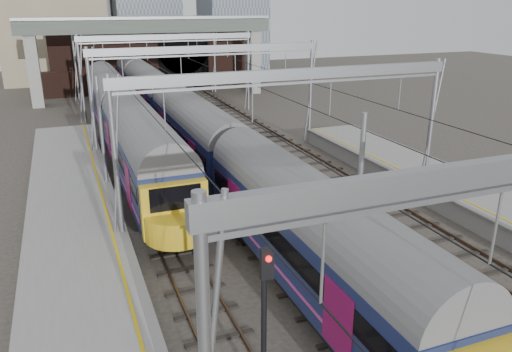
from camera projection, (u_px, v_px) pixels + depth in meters
name	position (u px, v px, depth m)	size (l,w,h in m)	color
ground	(381.00, 311.00, 18.25)	(160.00, 160.00, 0.00)	#38332D
platform_left	(84.00, 321.00, 16.78)	(4.32, 55.00, 1.12)	gray
tracks	(243.00, 182.00, 31.44)	(14.40, 80.00, 0.22)	#4C3828
overhead_line	(211.00, 65.00, 35.00)	(16.80, 80.00, 8.00)	gray
retaining_wall	(154.00, 56.00, 63.01)	(28.00, 2.75, 9.00)	#321C16
overbridge	(149.00, 35.00, 56.34)	(28.00, 3.00, 9.25)	gray
train_main	(170.00, 110.00, 40.26)	(2.86, 66.15, 4.90)	black
train_second	(124.00, 119.00, 36.50)	(3.00, 34.68, 5.09)	black
signal_near_left	(265.00, 306.00, 13.32)	(0.35, 0.46, 4.80)	black
signal_near_centre	(376.00, 245.00, 16.73)	(0.38, 0.46, 4.75)	black
equip_cover_a	(248.00, 233.00, 24.33)	(0.76, 0.54, 0.09)	blue
equip_cover_b	(240.00, 220.00, 25.75)	(0.86, 0.60, 0.10)	blue
equip_cover_c	(311.00, 223.00, 25.49)	(0.82, 0.58, 0.10)	blue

